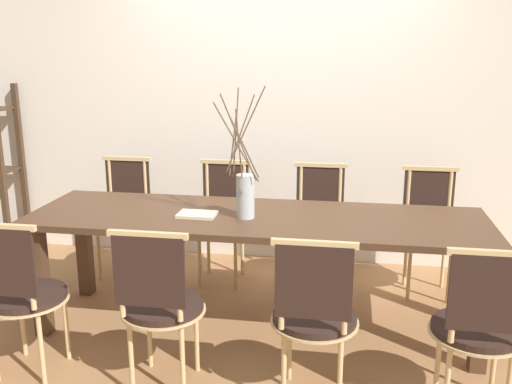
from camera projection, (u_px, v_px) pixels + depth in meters
name	position (u px, v px, depth m)	size (l,w,h in m)	color
ground_plane	(256.00, 326.00, 3.70)	(16.00, 16.00, 0.00)	#9E7047
wall_rear	(282.00, 67.00, 4.53)	(12.00, 0.06, 3.20)	silver
dining_table	(256.00, 230.00, 3.53)	(2.82, 0.82, 0.75)	#4C3321
chair_near_leftend	(21.00, 291.00, 3.04)	(0.45, 0.45, 0.92)	black
chair_near_left	(160.00, 301.00, 2.92)	(0.45, 0.45, 0.92)	black
chair_near_center	(314.00, 312.00, 2.79)	(0.45, 0.45, 0.92)	black
chair_near_right	(479.00, 324.00, 2.67)	(0.45, 0.45, 0.92)	black
chair_far_leftend	(123.00, 212.00, 4.47)	(0.45, 0.45, 0.92)	black
chair_far_left	(222.00, 217.00, 4.35)	(0.45, 0.45, 0.92)	black
chair_far_center	(318.00, 221.00, 4.23)	(0.45, 0.45, 0.92)	black
chair_far_right	(429.00, 227.00, 4.11)	(0.45, 0.45, 0.92)	black
vase_centerpiece	(245.00, 192.00, 3.43)	(0.28, 0.31, 0.79)	#B2BCC1
book_stack	(197.00, 215.00, 3.50)	(0.24, 0.17, 0.02)	beige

